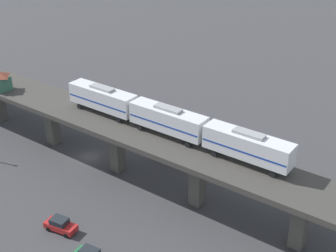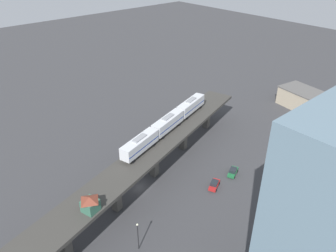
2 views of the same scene
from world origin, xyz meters
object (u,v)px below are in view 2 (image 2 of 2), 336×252
Objects in this scene: delivery_truck at (145,149)px; signal_hut at (90,203)px; street_car_green at (233,172)px; office_tower at (334,237)px; street_lamp at (138,234)px; warehouse_building at (317,105)px; street_car_red at (214,184)px; subway_train at (168,123)px.

signal_hut is at bearing -55.94° from delivery_truck.
signal_hut reaches higher than street_car_green.
office_tower is (54.45, -8.19, 16.24)m from delivery_truck.
delivery_truck is at bearing 171.45° from office_tower.
office_tower reaches higher than street_lamp.
street_car_green is at bearing -87.05° from warehouse_building.
street_car_red is 57.04m from warehouse_building.
signal_hut is 0.57× the size of street_lamp.
office_tower is (34.13, -68.98, 14.59)m from warehouse_building.
office_tower reaches higher than warehouse_building.
street_lamp reaches higher than street_car_red.
subway_train reaches higher than street_car_red.
signal_hut is 33.69m from delivery_truck.
street_lamp is (2.50, -25.39, 3.17)m from street_car_red.
street_lamp is (2.73, -32.96, 3.17)m from street_car_green.
signal_hut reaches higher than street_lamp.
warehouse_building is 78.33m from office_tower.
street_car_green is 40.91m from office_tower.
street_lamp reaches higher than warehouse_building.
warehouse_building reaches higher than delivery_truck.
signal_hut is 0.53× the size of delivery_truck.
delivery_truck is at bearing 139.96° from street_lamp.
street_car_green is 0.63× the size of delivery_truck.
signal_hut is 41.51m from office_tower.
signal_hut is at bearing -96.86° from street_car_green.
street_car_red is at bearing 95.63° from street_lamp.
street_lamp is at bearing -86.33° from warehouse_building.
signal_hut is (12.88, -31.10, -0.74)m from subway_train.
signal_hut is 32.62m from street_car_red.
subway_train is 9.17× the size of signal_hut.
signal_hut is at bearing -98.93° from street_car_red.
street_car_green is (17.50, 7.34, -10.12)m from subway_train.
signal_hut is 0.84× the size of street_car_green.
subway_train reaches higher than signal_hut.
warehouse_building is (20.33, 60.79, 1.65)m from delivery_truck.
delivery_truck is at bearing -153.43° from street_car_green.
delivery_truck is at bearing -108.49° from warehouse_building.
warehouse_building is at bearing 92.79° from street_car_red.
street_car_red is at bearing 81.07° from signal_hut.
delivery_truck is (-5.37, -4.11, -9.29)m from subway_train.
street_car_green is at bearing 26.57° from delivery_truck.
street_car_red is 23.44m from delivery_truck.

